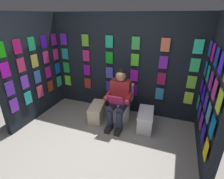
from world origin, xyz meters
The scene contains 8 objects.
ground_plane centered at (0.00, 0.00, 0.00)m, with size 30.00×30.00×0.00m, color gray.
display_wall_back centered at (0.00, -1.77, 1.11)m, with size 3.44×0.14×2.22m.
display_wall_left centered at (-1.72, -0.86, 1.11)m, with size 0.14×1.72×2.22m.
display_wall_right centered at (1.72, -0.86, 1.11)m, with size 0.14×1.72×2.22m.
toilet centered at (-0.13, -1.36, 0.33)m, with size 0.41×0.55×0.77m.
person_reading centered at (-0.14, -1.14, 0.60)m, with size 0.53×0.68×1.19m.
comic_longbox_near centered at (-0.69, -1.19, 0.18)m, with size 0.37×0.66×0.36m.
comic_longbox_far centered at (0.37, -1.11, 0.18)m, with size 0.38×0.64×0.35m.
Camera 1 is at (-1.12, 1.86, 2.16)m, focal length 27.74 mm.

